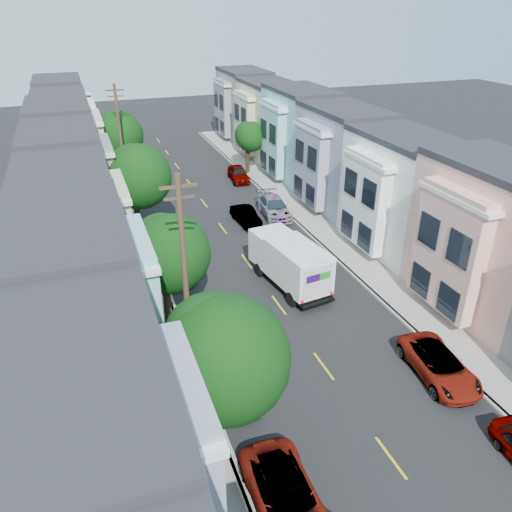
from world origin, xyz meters
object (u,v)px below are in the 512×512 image
at_px(tree_b, 222,360).
at_px(tree_d, 137,177).
at_px(tree_c, 169,255).
at_px(lead_sedan, 246,216).
at_px(parked_left_b, 286,498).
at_px(parked_right_c, 274,207).
at_px(utility_pole_near, 185,280).
at_px(parked_right_b, 439,365).
at_px(parked_left_c, 230,377).
at_px(tree_e, 117,136).
at_px(utility_pole_far, 121,142).
at_px(parked_right_d, 238,174).
at_px(fedex_truck, 289,261).
at_px(tree_far_r, 250,137).
at_px(parked_left_d, 178,264).

bearing_deg(tree_b, tree_d, 90.00).
bearing_deg(tree_c, lead_sedan, 55.20).
relative_size(parked_left_b, parked_right_c, 0.98).
relative_size(tree_b, parked_right_c, 1.48).
bearing_deg(tree_c, tree_b, -90.00).
xyz_separation_m(tree_c, utility_pole_near, (0.00, -4.27, 0.76)).
bearing_deg(parked_left_b, parked_right_b, 23.97).
bearing_deg(parked_left_c, parked_right_b, -15.64).
xyz_separation_m(tree_c, tree_e, (0.00, 25.17, 0.52)).
distance_m(utility_pole_far, parked_right_b, 32.85).
height_order(parked_left_c, parked_right_c, parked_right_c).
distance_m(tree_b, parked_right_b, 12.14).
height_order(tree_e, parked_left_c, tree_e).
height_order(parked_right_b, parked_right_d, parked_right_d).
height_order(tree_b, fedex_truck, tree_b).
distance_m(tree_far_r, fedex_truck, 23.79).
height_order(fedex_truck, parked_left_b, fedex_truck).
distance_m(tree_c, parked_right_b, 14.74).
distance_m(utility_pole_near, parked_right_c, 21.01).
height_order(tree_e, parked_right_c, tree_e).
bearing_deg(tree_d, tree_e, 90.00).
bearing_deg(lead_sedan, parked_right_c, 13.34).
bearing_deg(tree_b, tree_c, 90.00).
distance_m(lead_sedan, parked_left_b, 26.03).
bearing_deg(utility_pole_far, lead_sedan, -48.91).
relative_size(tree_c, parked_right_c, 1.29).
relative_size(tree_b, tree_far_r, 1.40).
height_order(tree_e, parked_right_d, tree_e).
height_order(utility_pole_near, lead_sedan, utility_pole_near).
bearing_deg(lead_sedan, fedex_truck, -96.97).
bearing_deg(tree_far_r, parked_right_c, -99.56).
xyz_separation_m(parked_right_b, parked_right_c, (0.00, 21.78, 0.08)).
height_order(tree_e, fedex_truck, tree_e).
distance_m(tree_b, utility_pole_far, 31.96).
bearing_deg(utility_pole_far, parked_left_d, -85.02).
relative_size(fedex_truck, parked_right_b, 1.33).
bearing_deg(tree_c, tree_far_r, 61.97).
height_order(tree_far_r, parked_left_b, tree_far_r).
relative_size(tree_far_r, parked_right_c, 1.06).
bearing_deg(utility_pole_far, parked_left_b, -87.69).
relative_size(tree_b, tree_c, 1.14).
relative_size(fedex_truck, parked_right_c, 1.28).
distance_m(tree_d, parked_right_d, 16.56).
bearing_deg(parked_left_b, parked_right_d, 75.68).
bearing_deg(parked_right_b, parked_left_d, 129.85).
relative_size(tree_d, tree_e, 1.03).
bearing_deg(tree_e, parked_right_c, -47.49).
bearing_deg(tree_d, fedex_truck, -51.02).
height_order(tree_c, parked_left_b, tree_c).
xyz_separation_m(tree_c, utility_pole_far, (0.00, 21.73, 0.76)).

